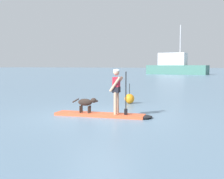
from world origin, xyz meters
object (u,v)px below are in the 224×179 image
(paddleboard, at_px, (106,115))
(marker_buoy, at_px, (129,99))
(person_paddler, at_px, (117,88))
(dog, at_px, (86,103))
(moored_boat_far_starboard, at_px, (176,66))

(paddleboard, relative_size, marker_buoy, 3.76)
(paddleboard, distance_m, marker_buoy, 3.75)
(paddleboard, xyz_separation_m, person_paddler, (0.42, 0.08, 0.98))
(dog, height_order, moored_boat_far_starboard, moored_boat_far_starboard)
(dog, bearing_deg, paddleboard, 11.43)
(moored_boat_far_starboard, bearing_deg, marker_buoy, -77.56)
(paddleboard, bearing_deg, moored_boat_far_starboard, 102.28)
(paddleboard, distance_m, dog, 0.85)
(person_paddler, relative_size, marker_buoy, 1.66)
(moored_boat_far_starboard, xyz_separation_m, marker_buoy, (10.25, -46.49, -1.39))
(paddleboard, xyz_separation_m, marker_buoy, (-0.67, 3.68, 0.19))
(person_paddler, height_order, marker_buoy, person_paddler)
(dog, bearing_deg, moored_boat_far_starboard, 101.46)
(person_paddler, bearing_deg, paddleboard, -168.57)
(dog, xyz_separation_m, moored_boat_far_starboard, (-10.20, 50.32, 1.16))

